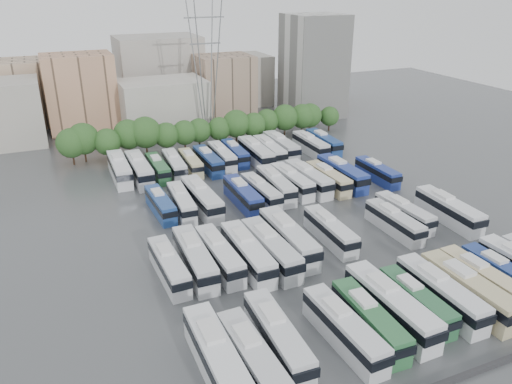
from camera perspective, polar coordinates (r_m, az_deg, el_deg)
name	(u,v)px	position (r m, az deg, el deg)	size (l,w,h in m)	color
ground	(301,227)	(75.01, 5.19, -4.06)	(220.00, 220.00, 0.00)	#424447
parapet	(468,374)	(53.40, 23.03, -18.64)	(56.00, 0.50, 0.50)	#2D2D30
tree_line	(202,128)	(109.15, -6.15, 7.27)	(64.39, 7.46, 8.31)	black
city_buildings	(146,89)	(135.12, -12.42, 11.47)	(102.00, 35.00, 20.00)	#9E998E
apartment_tower	(313,66)	(135.59, 6.59, 14.09)	(14.00, 14.00, 26.00)	silver
electricity_pylon	(206,55)	(114.69, -5.79, 15.32)	(9.00, 6.91, 33.83)	slate
bus_r0_s0	(217,358)	(48.69, -4.49, -18.37)	(2.92, 13.18, 4.13)	silver
bus_r0_s1	(253,360)	(48.55, -0.32, -18.63)	(3.02, 12.42, 3.88)	silver
bus_r0_s2	(278,337)	(51.03, 2.48, -16.19)	(3.14, 12.50, 3.89)	silver
bus_r0_s4	(344,329)	(52.72, 10.02, -15.13)	(3.08, 12.31, 3.84)	silver
bus_r0_s5	(369,320)	(54.49, 12.81, -14.03)	(3.04, 11.91, 3.71)	#2D693B
bus_r0_s6	(391,305)	(56.64, 15.13, -12.37)	(3.22, 13.52, 4.22)	silver
bus_r0_s7	(416,300)	(58.81, 17.85, -11.72)	(2.49, 11.01, 3.45)	#2A633B
bus_r0_s8	(440,293)	(60.48, 20.33, -10.74)	(2.80, 12.69, 3.98)	silver
bus_r0_s9	(468,289)	(62.06, 23.04, -10.21)	(3.02, 13.07, 4.09)	#C2B585
bus_r0_s10	(482,279)	(65.09, 24.38, -9.03)	(2.89, 11.79, 3.68)	beige
bus_r0_s11	(502,274)	(67.31, 26.26, -8.39)	(2.64, 11.14, 3.48)	navy
bus_r1_s0	(169,266)	(62.86, -9.93, -8.31)	(2.83, 11.52, 3.59)	silver
bus_r1_s1	(195,258)	(63.60, -7.01, -7.49)	(3.14, 12.90, 4.03)	silver
bus_r1_s2	(219,255)	(64.18, -4.23, -7.16)	(2.95, 12.25, 3.82)	silver
bus_r1_s3	(248,253)	(64.18, -0.97, -6.97)	(2.88, 12.99, 4.07)	silver
bus_r1_s4	(271,249)	(65.07, 1.68, -6.49)	(3.23, 13.22, 4.13)	silver
bus_r1_s5	(288,238)	(67.67, 3.73, -5.22)	(3.13, 13.65, 4.27)	silver
bus_r1_s7	(330,230)	(70.78, 8.48, -4.36)	(2.80, 11.70, 3.65)	silver
bus_r1_s10	(394,221)	(75.35, 15.53, -3.27)	(2.59, 11.28, 3.53)	silver
bus_r1_s11	(404,213)	(78.58, 16.57, -2.27)	(2.99, 11.30, 3.51)	silver
bus_r1_s13	(449,210)	(81.13, 21.16, -1.90)	(3.20, 12.85, 4.01)	silver
bus_r2_s1	(160,204)	(79.71, -10.87, -1.35)	(2.82, 10.94, 3.41)	navy
bus_r2_s2	(182,202)	(79.62, -8.51, -1.14)	(3.02, 11.49, 3.57)	silver
bus_r2_s3	(202,198)	(79.85, -6.21, -0.71)	(3.27, 13.34, 4.16)	silver
bus_r2_s5	(243,195)	(81.16, -1.53, -0.31)	(2.64, 12.01, 3.77)	navy
bus_r2_s6	(261,191)	(82.62, 0.57, 0.07)	(2.95, 11.55, 3.60)	silver
bus_r2_s7	(276,185)	(84.96, 2.29, 0.83)	(3.30, 12.47, 3.88)	silver
bus_r2_s8	(292,181)	(86.86, 4.11, 1.28)	(2.98, 12.16, 3.79)	white
bus_r2_s9	(308,178)	(87.95, 5.99, 1.56)	(3.30, 12.84, 4.00)	silver
bus_r2_s10	(328,178)	(88.85, 8.24, 1.57)	(2.82, 11.85, 3.70)	beige
bus_r2_s11	(342,173)	(91.05, 9.80, 2.16)	(3.08, 13.27, 4.15)	navy
bus_r2_s13	(377,172)	(93.80, 13.69, 2.25)	(2.52, 11.13, 3.49)	navy
bus_r3_s0	(120,169)	(95.14, -15.33, 2.59)	(3.08, 13.29, 4.16)	silver
bus_r3_s1	(139,169)	(93.96, -13.20, 2.58)	(2.98, 13.51, 4.24)	silver
bus_r3_s2	(158,168)	(94.94, -11.15, 2.74)	(2.49, 11.12, 3.48)	#2A6336
bus_r3_s3	(174,164)	(95.77, -9.31, 3.12)	(3.09, 11.87, 3.69)	silver
bus_r3_s4	(191,163)	(96.78, -7.48, 3.36)	(2.69, 10.91, 3.40)	beige
bus_r3_s5	(208,161)	(96.99, -5.49, 3.60)	(2.74, 11.90, 3.73)	navy
bus_r3_s6	(222,156)	(99.48, -3.90, 4.15)	(2.88, 11.80, 3.68)	silver
bus_r3_s7	(235,153)	(101.17, -2.42, 4.48)	(2.92, 11.48, 3.57)	navy
bus_r3_s8	(256,153)	(100.28, -0.03, 4.53)	(3.31, 13.55, 4.23)	silver
bus_r3_s9	(269,150)	(102.19, 1.54, 4.80)	(3.26, 12.69, 3.95)	white
bus_r3_s10	(281,146)	(104.64, 2.87, 5.27)	(3.06, 13.12, 4.10)	silver
bus_r3_s12	(311,145)	(106.49, 6.25, 5.40)	(2.74, 12.19, 3.82)	silver
bus_r3_s13	(324,142)	(108.60, 7.74, 5.68)	(2.95, 12.14, 3.79)	navy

